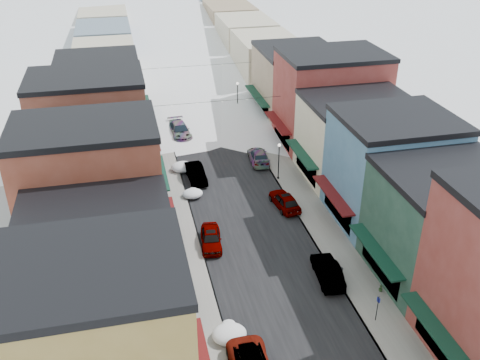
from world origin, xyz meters
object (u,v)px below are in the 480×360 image
car_dark_hatch (196,173)px  car_green_sedan (328,271)px  car_silver_sedan (211,238)px  streetlamp_near (279,157)px  trash_can (339,273)px

car_dark_hatch → car_green_sedan: car_green_sedan is taller
car_silver_sedan → car_green_sedan: (8.40, -6.80, 0.05)m
car_dark_hatch → streetlamp_near: streetlamp_near is taller
car_green_sedan → trash_can: 0.96m
car_silver_sedan → car_dark_hatch: size_ratio=0.92×
car_silver_sedan → car_dark_hatch: car_dark_hatch is taller
car_dark_hatch → trash_can: bearing=-69.4°
car_green_sedan → trash_can: car_green_sedan is taller
car_silver_sedan → streetlamp_near: streetlamp_near is taller
car_silver_sedan → car_green_sedan: 10.81m
car_silver_sedan → car_green_sedan: car_green_sedan is taller
trash_can → streetlamp_near: (0.11, 17.73, 2.14)m
streetlamp_near → car_dark_hatch: bearing=167.6°
trash_can → streetlamp_near: size_ratio=0.23×
car_silver_sedan → trash_can: bearing=-30.4°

